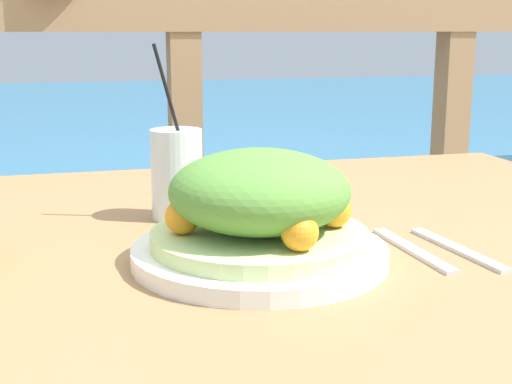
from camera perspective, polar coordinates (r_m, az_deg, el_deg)
The scene contains 7 objects.
patio_table at distance 0.97m, azimuth 1.75°, elevation -8.01°, with size 1.23×0.98×0.74m.
railing_fence at distance 1.66m, azimuth -5.64°, elevation 3.86°, with size 2.80×0.08×1.09m.
sea_backdrop at distance 4.19m, azimuth -11.13°, elevation 2.81°, with size 12.00×4.00×0.58m.
salad_plate at distance 0.82m, azimuth 0.30°, elevation -1.82°, with size 0.30×0.30×0.13m.
drink_glass at distance 1.02m, azimuth -6.35°, elevation 1.47°, with size 0.07×0.07×0.25m.
fork at distance 0.89m, azimuth 12.38°, elevation -4.51°, with size 0.02×0.18×0.00m.
knife at distance 0.90m, azimuth 15.81°, elevation -4.40°, with size 0.03×0.18×0.00m.
Camera 1 is at (-0.26, -0.87, 1.00)m, focal length 50.00 mm.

